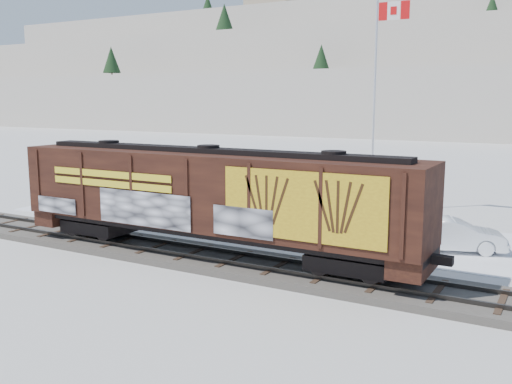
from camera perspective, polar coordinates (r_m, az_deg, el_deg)
The scene contains 7 objects.
ground at distance 22.29m, azimuth 2.25°, elevation -8.10°, with size 500.00×500.00×0.00m, color white.
rail_track at distance 22.25m, azimuth 2.25°, elevation -7.74°, with size 50.00×3.40×0.43m.
parking_strip at distance 28.93m, azimuth 9.07°, elevation -4.13°, with size 40.00×8.00×0.03m, color white.
hopper_railcar at distance 23.21m, azimuth -4.72°, elevation -0.24°, with size 17.87×3.06×4.30m.
flagpole at distance 34.27m, azimuth 11.81°, elevation 5.59°, with size 2.30×0.90×12.26m.
car_silver at distance 34.33m, azimuth -6.73°, elevation -0.79°, with size 1.61×4.00×1.36m, color silver.
car_white at distance 26.57m, azimuth 19.12°, elevation -4.08°, with size 1.54×4.41×1.45m, color white.
Camera 1 is at (9.68, -18.95, 6.62)m, focal length 40.00 mm.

